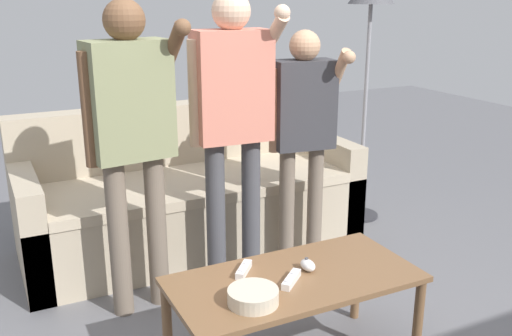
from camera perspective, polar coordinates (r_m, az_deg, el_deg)
couch at (r=3.84m, az=-6.58°, el=-3.01°), size 2.17×0.86×0.90m
coffee_table at (r=2.53m, az=3.82°, el=-11.89°), size 1.07×0.53×0.46m
snack_bowl at (r=2.30m, az=-0.29°, el=-12.66°), size 0.20×0.20×0.06m
game_remote_nunchuk at (r=2.55m, az=5.17°, el=-9.60°), size 0.06×0.09×0.05m
floor_lamp at (r=4.12m, az=11.32°, el=15.19°), size 0.32×0.32×1.77m
player_left at (r=2.88m, az=-12.30°, el=4.28°), size 0.50×0.34×1.60m
player_center at (r=3.09m, az=-2.34°, el=5.93°), size 0.48×0.35×1.64m
player_right at (r=3.37m, az=4.71°, el=4.53°), size 0.42×0.37×1.43m
game_remote_wand_near at (r=2.45m, az=3.45°, el=-11.03°), size 0.14×0.13×0.03m
game_remote_wand_far at (r=2.53m, az=-1.22°, el=-10.06°), size 0.12×0.13×0.03m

